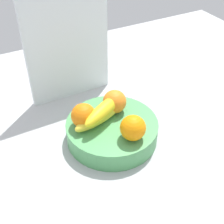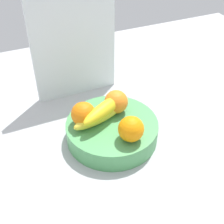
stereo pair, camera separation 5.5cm
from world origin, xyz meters
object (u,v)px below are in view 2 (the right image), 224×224
orange_front_right (116,102)px  cutting_board (74,46)px  orange_front_left (131,129)px  banana_bunch (102,113)px  orange_center (83,114)px  fruit_bowl (112,130)px

orange_front_right → cutting_board: cutting_board is taller
orange_front_left → cutting_board: bearing=96.4°
orange_front_left → banana_bunch: (-4.49, 9.91, -0.42)cm
orange_center → orange_front_right: bearing=8.7°
orange_front_left → orange_front_right: (1.01, 12.54, 0.00)cm
orange_center → cutting_board: size_ratio=0.20×
orange_front_right → banana_bunch: orange_front_right is taller
orange_front_left → orange_center: (-9.56, 10.92, 0.00)cm
orange_front_left → orange_front_right: bearing=85.4°
orange_front_right → fruit_bowl: bearing=-124.2°
fruit_bowl → orange_center: size_ratio=3.82×
orange_front_left → orange_center: bearing=131.2°
fruit_bowl → orange_front_right: size_ratio=3.82×
orange_center → banana_bunch: orange_center is taller
orange_front_right → banana_bunch: 6.11cm
orange_front_right → cutting_board: 24.46cm
orange_center → cutting_board: (5.62, 23.98, 8.60)cm
orange_front_left → orange_center: size_ratio=1.00×
cutting_board → orange_front_left: bearing=-84.1°
orange_center → cutting_board: bearing=76.8°
orange_front_right → orange_center: 10.69cm
fruit_bowl → cutting_board: 30.84cm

